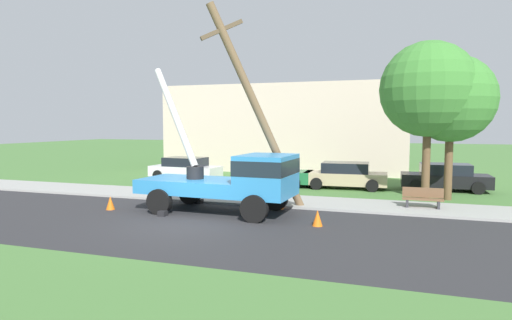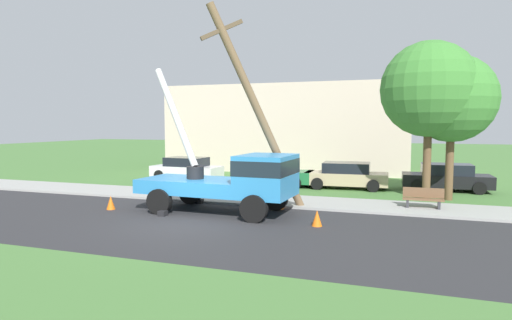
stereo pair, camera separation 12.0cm
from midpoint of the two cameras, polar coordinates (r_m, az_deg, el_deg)
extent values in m
plane|color=#477538|center=(26.91, 2.89, -2.85)|extent=(120.00, 120.00, 0.00)
cube|color=#2B2B2D|center=(15.92, -9.45, -8.14)|extent=(80.00, 7.98, 0.01)
cube|color=#9E9E99|center=(20.79, -2.18, -4.93)|extent=(80.00, 2.97, 0.10)
cube|color=#2D84C6|center=(18.17, -7.68, -3.26)|extent=(4.39, 2.57, 0.55)
cube|color=#2D84C6|center=(16.82, 1.57, -2.05)|extent=(2.00, 2.48, 1.60)
cube|color=#19232D|center=(16.78, 1.57, -0.86)|extent=(2.02, 2.50, 0.56)
cylinder|color=black|center=(18.09, -7.64, -1.62)|extent=(0.70, 0.70, 0.50)
cylinder|color=silver|center=(19.20, -10.11, 5.58)|extent=(2.84, 1.76, 4.26)
cube|color=black|center=(17.41, -11.73, -6.75)|extent=(0.31, 0.31, 0.20)
cube|color=black|center=(19.85, -7.12, -5.28)|extent=(0.31, 0.31, 0.20)
cylinder|color=black|center=(15.88, -0.07, -6.28)|extent=(1.00, 0.30, 1.00)
cylinder|color=black|center=(18.10, 2.74, -4.93)|extent=(1.00, 0.30, 1.00)
cylinder|color=black|center=(17.71, -12.15, -5.25)|extent=(1.00, 0.30, 1.00)
cylinder|color=black|center=(19.72, -8.27, -4.18)|extent=(1.00, 0.30, 1.00)
cylinder|color=brown|center=(17.92, 0.42, 6.41)|extent=(3.53, 2.73, 8.26)
cube|color=brown|center=(17.90, -4.25, 16.37)|extent=(1.46, 1.14, 0.92)
cone|color=orange|center=(15.51, 8.08, -7.43)|extent=(0.36, 0.36, 0.56)
cone|color=orange|center=(19.25, -18.02, -5.25)|extent=(0.36, 0.36, 0.56)
cone|color=orange|center=(18.43, 3.26, -5.45)|extent=(0.36, 0.36, 0.56)
cube|color=silver|center=(28.24, -8.80, -1.42)|extent=(4.49, 2.04, 0.65)
cube|color=black|center=(28.18, -8.81, -0.21)|extent=(2.55, 1.79, 0.55)
cylinder|color=black|center=(26.76, -7.13, -2.23)|extent=(0.64, 0.22, 0.64)
cylinder|color=black|center=(28.33, -5.34, -1.83)|extent=(0.64, 0.22, 0.64)
cylinder|color=black|center=(28.30, -12.26, -1.93)|extent=(0.64, 0.22, 0.64)
cylinder|color=black|center=(29.79, -10.29, -1.57)|extent=(0.64, 0.22, 0.64)
cube|color=#1E6638|center=(25.34, 2.47, -2.06)|extent=(4.45, 1.92, 0.65)
cube|color=black|center=(25.28, 2.48, -0.71)|extent=(2.51, 1.72, 0.55)
cylinder|color=black|center=(24.16, 5.24, -2.96)|extent=(0.64, 0.22, 0.64)
cylinder|color=black|center=(25.91, 6.10, -2.45)|extent=(0.64, 0.22, 0.64)
cylinder|color=black|center=(24.94, -1.30, -2.70)|extent=(0.64, 0.22, 0.64)
cylinder|color=black|center=(26.64, -0.04, -2.22)|extent=(0.64, 0.22, 0.64)
cube|color=tan|center=(24.67, 11.68, -2.34)|extent=(4.48, 2.00, 0.65)
cube|color=black|center=(24.60, 11.70, -0.95)|extent=(2.54, 1.77, 0.55)
cylinder|color=black|center=(23.73, 14.98, -3.24)|extent=(0.64, 0.22, 0.64)
cylinder|color=black|center=(25.51, 15.10, -2.69)|extent=(0.64, 0.22, 0.64)
cylinder|color=black|center=(23.98, 8.02, -3.04)|extent=(0.64, 0.22, 0.64)
cylinder|color=black|center=(25.74, 8.62, -2.52)|extent=(0.64, 0.22, 0.64)
cube|color=black|center=(25.39, 23.40, -2.43)|extent=(4.47, 1.99, 0.65)
cube|color=black|center=(25.33, 23.44, -1.08)|extent=(2.53, 1.76, 0.55)
cylinder|color=black|center=(24.75, 26.96, -3.26)|extent=(0.64, 0.22, 0.64)
cylinder|color=black|center=(26.51, 26.28, -2.74)|extent=(0.64, 0.22, 0.64)
cylinder|color=black|center=(24.40, 20.23, -3.15)|extent=(0.64, 0.22, 0.64)
cylinder|color=black|center=(26.18, 19.99, -2.63)|extent=(0.64, 0.22, 0.64)
cube|color=brown|center=(19.34, 20.90, -4.77)|extent=(1.60, 0.44, 0.06)
cube|color=brown|center=(19.50, 20.90, -3.95)|extent=(1.60, 0.06, 0.40)
cube|color=#333338|center=(19.37, 19.10, -5.38)|extent=(0.10, 0.40, 0.45)
cube|color=#333338|center=(19.41, 22.65, -5.46)|extent=(0.10, 0.40, 0.45)
cylinder|color=brown|center=(22.23, 23.83, 0.83)|extent=(0.36, 0.36, 4.36)
sphere|color=#3D7F33|center=(22.22, 24.04, 7.25)|extent=(3.99, 3.99, 3.99)
cylinder|color=brown|center=(21.74, 21.34, 1.33)|extent=(0.36, 0.36, 4.75)
sphere|color=#3D7F33|center=(21.77, 21.55, 8.48)|extent=(4.34, 4.34, 4.34)
cube|color=beige|center=(34.19, 4.20, 4.13)|extent=(18.00, 6.00, 6.40)
camera|label=1|loc=(0.06, -89.81, 0.02)|focal=31.07mm
camera|label=2|loc=(0.06, 90.19, -0.02)|focal=31.07mm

